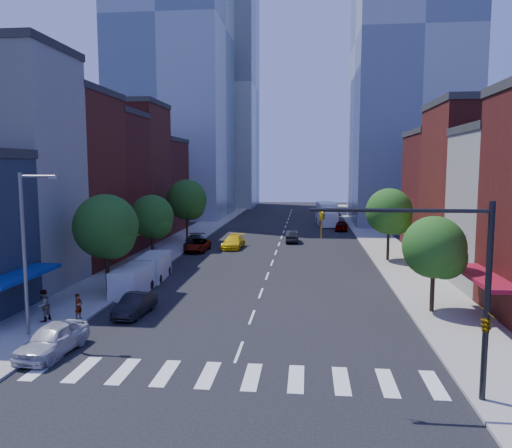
# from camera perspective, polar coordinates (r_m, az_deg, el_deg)

# --- Properties ---
(ground) EXTENTS (220.00, 220.00, 0.00)m
(ground) POSITION_cam_1_polar(r_m,az_deg,el_deg) (26.45, -1.96, -14.40)
(ground) COLOR black
(ground) RESTS_ON ground
(sidewalk_left) EXTENTS (5.00, 120.00, 0.15)m
(sidewalk_left) POSITION_cam_1_polar(r_m,az_deg,el_deg) (67.06, -7.89, -1.55)
(sidewalk_left) COLOR gray
(sidewalk_left) RESTS_ON ground
(sidewalk_right) EXTENTS (5.00, 120.00, 0.15)m
(sidewalk_right) POSITION_cam_1_polar(r_m,az_deg,el_deg) (65.77, 13.79, -1.84)
(sidewalk_right) COLOR gray
(sidewalk_right) RESTS_ON ground
(crosswalk) EXTENTS (19.00, 3.00, 0.01)m
(crosswalk) POSITION_cam_1_polar(r_m,az_deg,el_deg) (23.70, -2.99, -16.96)
(crosswalk) COLOR silver
(crosswalk) RESTS_ON ground
(bldg_left_2) EXTENTS (12.00, 9.00, 16.00)m
(bldg_left_2) POSITION_cam_1_polar(r_m,az_deg,el_deg) (51.18, -22.66, 4.42)
(bldg_left_2) COLOR #5A1915
(bldg_left_2) RESTS_ON ground
(bldg_left_3) EXTENTS (12.00, 8.00, 15.00)m
(bldg_left_3) POSITION_cam_1_polar(r_m,az_deg,el_deg) (58.80, -18.68, 4.30)
(bldg_left_3) COLOR #4F1713
(bldg_left_3) RESTS_ON ground
(bldg_left_4) EXTENTS (12.00, 9.00, 17.00)m
(bldg_left_4) POSITION_cam_1_polar(r_m,az_deg,el_deg) (66.60, -15.67, 5.49)
(bldg_left_4) COLOR #5A1915
(bldg_left_4) RESTS_ON ground
(bldg_left_5) EXTENTS (12.00, 10.00, 13.00)m
(bldg_left_5) POSITION_cam_1_polar(r_m,az_deg,el_deg) (75.57, -12.98, 4.15)
(bldg_left_5) COLOR #4F1713
(bldg_left_5) RESTS_ON ground
(bldg_right_2) EXTENTS (12.00, 10.00, 15.00)m
(bldg_right_2) POSITION_cam_1_polar(r_m,az_deg,el_deg) (51.60, 25.89, 3.73)
(bldg_right_2) COLOR #5A1915
(bldg_right_2) RESTS_ON ground
(bldg_right_3) EXTENTS (12.00, 10.00, 13.00)m
(bldg_right_3) POSITION_cam_1_polar(r_m,az_deg,el_deg) (61.13, 22.66, 3.28)
(bldg_right_3) COLOR #4F1713
(bldg_right_3) RESTS_ON ground
(tower_nw) EXTENTS (20.00, 22.00, 70.00)m
(tower_nw) POSITION_cam_1_polar(r_m,az_deg,el_deg) (101.10, -9.50, 21.10)
(tower_nw) COLOR #8C99A8
(tower_nw) RESTS_ON ground
(tower_ne) EXTENTS (18.00, 20.00, 60.00)m
(tower_ne) POSITION_cam_1_polar(r_m,az_deg,el_deg) (90.41, 17.32, 19.40)
(tower_ne) COLOR #9EA5AD
(tower_ne) RESTS_ON ground
(tower_far_e) EXTENTS (22.00, 22.00, 80.00)m
(tower_far_e) POSITION_cam_1_polar(r_m,az_deg,el_deg) (115.50, 17.19, 21.61)
(tower_far_e) COLOR #8C99A8
(tower_far_e) RESTS_ON ground
(tower_far_w) EXTENTS (18.00, 18.00, 56.00)m
(tower_far_w) POSITION_cam_1_polar(r_m,az_deg,el_deg) (122.77, -4.37, 15.22)
(tower_far_w) COLOR #9EA5AD
(tower_far_w) RESTS_ON ground
(traffic_signal) EXTENTS (7.24, 2.24, 8.00)m
(traffic_signal) POSITION_cam_1_polar(r_m,az_deg,el_deg) (21.67, 23.51, -8.16)
(traffic_signal) COLOR black
(traffic_signal) RESTS_ON sidewalk_right
(streetlight) EXTENTS (2.25, 0.25, 9.00)m
(streetlight) POSITION_cam_1_polar(r_m,az_deg,el_deg) (29.95, -24.71, -2.07)
(streetlight) COLOR slate
(streetlight) RESTS_ON sidewalk_left
(tree_left_near) EXTENTS (4.80, 4.80, 7.30)m
(tree_left_near) POSITION_cam_1_polar(r_m,az_deg,el_deg) (38.61, -16.61, -0.55)
(tree_left_near) COLOR black
(tree_left_near) RESTS_ON sidewalk_left
(tree_left_mid) EXTENTS (4.20, 4.20, 6.65)m
(tree_left_mid) POSITION_cam_1_polar(r_m,az_deg,el_deg) (48.93, -11.69, 0.64)
(tree_left_mid) COLOR black
(tree_left_mid) RESTS_ON sidewalk_left
(tree_left_far) EXTENTS (5.00, 5.00, 7.75)m
(tree_left_far) POSITION_cam_1_polar(r_m,az_deg,el_deg) (62.31, -7.82, 2.58)
(tree_left_far) COLOR black
(tree_left_far) RESTS_ON sidewalk_left
(tree_right_near) EXTENTS (4.00, 4.00, 6.20)m
(tree_right_near) POSITION_cam_1_polar(r_m,az_deg,el_deg) (33.83, 19.95, -2.80)
(tree_right_near) COLOR black
(tree_right_near) RESTS_ON sidewalk_right
(tree_right_far) EXTENTS (4.60, 4.60, 7.20)m
(tree_right_far) POSITION_cam_1_polar(r_m,az_deg,el_deg) (51.26, 15.13, 1.19)
(tree_right_far) COLOR black
(tree_right_far) RESTS_ON sidewalk_right
(parked_car_front) EXTENTS (2.31, 4.80, 1.58)m
(parked_car_front) POSITION_cam_1_polar(r_m,az_deg,el_deg) (27.84, -22.23, -12.08)
(parked_car_front) COLOR #BBBBC0
(parked_car_front) RESTS_ON ground
(parked_car_second) EXTENTS (1.79, 4.26, 1.37)m
(parked_car_second) POSITION_cam_1_polar(r_m,az_deg,el_deg) (33.21, -13.67, -8.95)
(parked_car_second) COLOR black
(parked_car_second) RESTS_ON ground
(parked_car_third) EXTENTS (2.38, 5.01, 1.38)m
(parked_car_third) POSITION_cam_1_polar(r_m,az_deg,el_deg) (56.39, -6.72, -2.43)
(parked_car_third) COLOR #999999
(parked_car_third) RESTS_ON ground
(parked_car_rear) EXTENTS (2.82, 5.66, 1.58)m
(parked_car_rear) POSITION_cam_1_polar(r_m,az_deg,el_deg) (58.19, -6.99, -2.06)
(parked_car_rear) COLOR black
(parked_car_rear) RESTS_ON ground
(cargo_van_near) EXTENTS (2.00, 4.83, 2.05)m
(cargo_van_near) POSITION_cam_1_polar(r_m,az_deg,el_deg) (38.35, -14.01, -6.36)
(cargo_van_near) COLOR silver
(cargo_van_near) RESTS_ON ground
(cargo_van_far) EXTENTS (2.26, 5.03, 2.10)m
(cargo_van_far) POSITION_cam_1_polar(r_m,az_deg,el_deg) (43.16, -11.65, -4.83)
(cargo_van_far) COLOR silver
(cargo_van_far) RESTS_ON ground
(taxi) EXTENTS (2.45, 5.28, 1.49)m
(taxi) POSITION_cam_1_polar(r_m,az_deg,el_deg) (58.18, -2.59, -2.06)
(taxi) COLOR yellow
(taxi) RESTS_ON ground
(traffic_car_oncoming) EXTENTS (1.75, 4.49, 1.46)m
(traffic_car_oncoming) POSITION_cam_1_polar(r_m,az_deg,el_deg) (62.95, 4.11, -1.43)
(traffic_car_oncoming) COLOR black
(traffic_car_oncoming) RESTS_ON ground
(traffic_car_far) EXTENTS (2.16, 4.60, 1.52)m
(traffic_car_far) POSITION_cam_1_polar(r_m,az_deg,el_deg) (75.15, 9.74, -0.18)
(traffic_car_far) COLOR #999999
(traffic_car_far) RESTS_ON ground
(box_truck) EXTENTS (3.40, 9.17, 3.62)m
(box_truck) POSITION_cam_1_polar(r_m,az_deg,el_deg) (81.86, 8.08, 1.06)
(box_truck) COLOR silver
(box_truck) RESTS_ON ground
(pedestrian_near) EXTENTS (0.52, 0.66, 1.58)m
(pedestrian_near) POSITION_cam_1_polar(r_m,az_deg,el_deg) (32.85, -19.63, -8.87)
(pedestrian_near) COLOR #999999
(pedestrian_near) RESTS_ON sidewalk_left
(pedestrian_far) EXTENTS (0.92, 1.08, 1.94)m
(pedestrian_far) POSITION_cam_1_polar(r_m,az_deg,el_deg) (33.12, -23.14, -8.56)
(pedestrian_far) COLOR #999999
(pedestrian_far) RESTS_ON sidewalk_left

